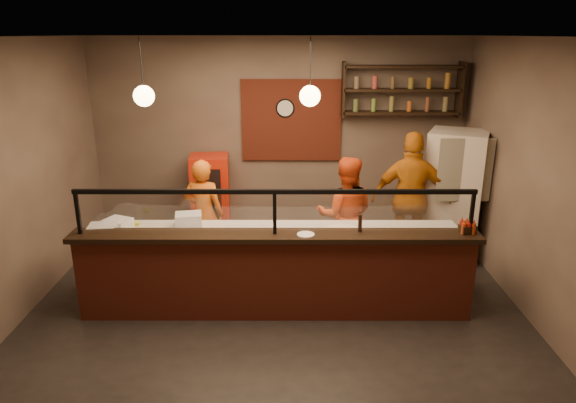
{
  "coord_description": "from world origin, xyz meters",
  "views": [
    {
      "loc": [
        0.16,
        -5.74,
        3.24
      ],
      "look_at": [
        0.15,
        0.3,
        1.25
      ],
      "focal_mm": 32.0,
      "sensor_mm": 36.0,
      "label": 1
    }
  ],
  "objects_px": {
    "wall_clock": "(285,108)",
    "cook_right": "(411,199)",
    "fridge": "(453,195)",
    "cook_mid": "(345,215)",
    "pizza_dough": "(343,231)",
    "cook_left": "(204,214)",
    "red_cooler": "(211,198)",
    "pepper_mill": "(360,223)",
    "condiment_caddy": "(467,229)"
  },
  "relations": [
    {
      "from": "wall_clock",
      "to": "cook_right",
      "type": "xyz_separation_m",
      "value": [
        1.82,
        -1.18,
        -1.13
      ]
    },
    {
      "from": "cook_right",
      "to": "fridge",
      "type": "height_order",
      "value": "cook_right"
    },
    {
      "from": "wall_clock",
      "to": "cook_mid",
      "type": "height_order",
      "value": "wall_clock"
    },
    {
      "from": "cook_right",
      "to": "pizza_dough",
      "type": "relative_size",
      "value": 4.3
    },
    {
      "from": "cook_left",
      "to": "red_cooler",
      "type": "height_order",
      "value": "cook_left"
    },
    {
      "from": "cook_left",
      "to": "pizza_dough",
      "type": "height_order",
      "value": "cook_left"
    },
    {
      "from": "cook_left",
      "to": "fridge",
      "type": "height_order",
      "value": "fridge"
    },
    {
      "from": "cook_mid",
      "to": "pepper_mill",
      "type": "height_order",
      "value": "cook_mid"
    },
    {
      "from": "cook_mid",
      "to": "cook_right",
      "type": "relative_size",
      "value": 0.86
    },
    {
      "from": "wall_clock",
      "to": "fridge",
      "type": "distance_m",
      "value": 2.91
    },
    {
      "from": "pizza_dough",
      "to": "wall_clock",
      "type": "bearing_deg",
      "value": 107.69
    },
    {
      "from": "red_cooler",
      "to": "pizza_dough",
      "type": "distance_m",
      "value": 2.76
    },
    {
      "from": "cook_left",
      "to": "cook_right",
      "type": "bearing_deg",
      "value": -165.23
    },
    {
      "from": "condiment_caddy",
      "to": "cook_left",
      "type": "bearing_deg",
      "value": 156.83
    },
    {
      "from": "wall_clock",
      "to": "red_cooler",
      "type": "bearing_deg",
      "value": -165.57
    },
    {
      "from": "cook_right",
      "to": "fridge",
      "type": "xyz_separation_m",
      "value": [
        0.68,
        0.24,
        -0.02
      ]
    },
    {
      "from": "fridge",
      "to": "pizza_dough",
      "type": "distance_m",
      "value": 2.22
    },
    {
      "from": "pizza_dough",
      "to": "pepper_mill",
      "type": "xyz_separation_m",
      "value": [
        0.15,
        -0.42,
        0.26
      ]
    },
    {
      "from": "fridge",
      "to": "cook_right",
      "type": "bearing_deg",
      "value": -137.59
    },
    {
      "from": "pizza_dough",
      "to": "condiment_caddy",
      "type": "relative_size",
      "value": 2.71
    },
    {
      "from": "pizza_dough",
      "to": "pepper_mill",
      "type": "distance_m",
      "value": 0.52
    },
    {
      "from": "fridge",
      "to": "red_cooler",
      "type": "bearing_deg",
      "value": -166.7
    },
    {
      "from": "wall_clock",
      "to": "cook_mid",
      "type": "relative_size",
      "value": 0.18
    },
    {
      "from": "wall_clock",
      "to": "condiment_caddy",
      "type": "xyz_separation_m",
      "value": [
        2.1,
        -2.73,
        -0.99
      ]
    },
    {
      "from": "cook_right",
      "to": "red_cooler",
      "type": "distance_m",
      "value": 3.16
    },
    {
      "from": "cook_left",
      "to": "cook_right",
      "type": "height_order",
      "value": "cook_right"
    },
    {
      "from": "wall_clock",
      "to": "condiment_caddy",
      "type": "distance_m",
      "value": 3.59
    },
    {
      "from": "cook_right",
      "to": "condiment_caddy",
      "type": "height_order",
      "value": "cook_right"
    },
    {
      "from": "pepper_mill",
      "to": "pizza_dough",
      "type": "bearing_deg",
      "value": 109.63
    },
    {
      "from": "cook_left",
      "to": "fridge",
      "type": "xyz_separation_m",
      "value": [
        3.65,
        0.4,
        0.16
      ]
    },
    {
      "from": "cook_mid",
      "to": "cook_right",
      "type": "distance_m",
      "value": 1.04
    },
    {
      "from": "cook_right",
      "to": "pepper_mill",
      "type": "bearing_deg",
      "value": 66.05
    },
    {
      "from": "fridge",
      "to": "pizza_dough",
      "type": "bearing_deg",
      "value": -120.11
    },
    {
      "from": "cook_left",
      "to": "cook_mid",
      "type": "relative_size",
      "value": 0.95
    },
    {
      "from": "cook_left",
      "to": "pepper_mill",
      "type": "xyz_separation_m",
      "value": [
        2.02,
        -1.36,
        0.37
      ]
    },
    {
      "from": "cook_right",
      "to": "pepper_mill",
      "type": "relative_size",
      "value": 9.27
    },
    {
      "from": "red_cooler",
      "to": "pizza_dough",
      "type": "relative_size",
      "value": 3.11
    },
    {
      "from": "cook_mid",
      "to": "condiment_caddy",
      "type": "xyz_separation_m",
      "value": [
        1.26,
        -1.23,
        0.28
      ]
    },
    {
      "from": "red_cooler",
      "to": "pizza_dough",
      "type": "xyz_separation_m",
      "value": [
        1.93,
        -1.97,
        0.2
      ]
    },
    {
      "from": "cook_mid",
      "to": "pizza_dough",
      "type": "distance_m",
      "value": 0.78
    },
    {
      "from": "cook_mid",
      "to": "fridge",
      "type": "relative_size",
      "value": 0.87
    },
    {
      "from": "fridge",
      "to": "condiment_caddy",
      "type": "distance_m",
      "value": 1.84
    },
    {
      "from": "pepper_mill",
      "to": "fridge",
      "type": "bearing_deg",
      "value": 47.2
    },
    {
      "from": "cook_mid",
      "to": "red_cooler",
      "type": "xyz_separation_m",
      "value": [
        -2.05,
        1.2,
        -0.13
      ]
    },
    {
      "from": "fridge",
      "to": "red_cooler",
      "type": "relative_size",
      "value": 1.36
    },
    {
      "from": "cook_right",
      "to": "fridge",
      "type": "bearing_deg",
      "value": -152.56
    },
    {
      "from": "cook_right",
      "to": "pepper_mill",
      "type": "distance_m",
      "value": 1.8
    },
    {
      "from": "cook_left",
      "to": "condiment_caddy",
      "type": "distance_m",
      "value": 3.55
    },
    {
      "from": "cook_left",
      "to": "cook_mid",
      "type": "height_order",
      "value": "cook_mid"
    },
    {
      "from": "pizza_dough",
      "to": "cook_mid",
      "type": "bearing_deg",
      "value": 81.29
    }
  ]
}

